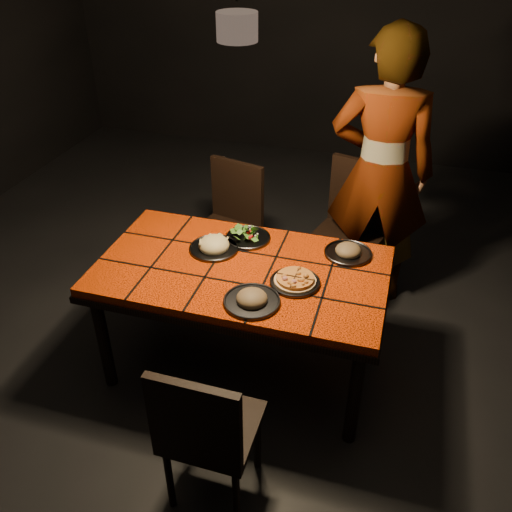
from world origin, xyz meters
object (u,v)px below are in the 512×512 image
(diner, at_px, (381,173))
(plate_pizza, at_px, (295,281))
(chair_far_left, at_px, (230,218))
(chair_far_right, at_px, (352,223))
(dining_table, at_px, (242,278))
(chair_near, at_px, (205,430))
(plate_pasta, at_px, (214,246))

(diner, height_order, plate_pizza, diner)
(chair_far_left, distance_m, chair_far_right, 0.87)
(dining_table, xyz_separation_m, chair_far_right, (0.49, 0.97, -0.10))
(diner, bearing_deg, chair_near, 72.51)
(chair_far_right, distance_m, plate_pizza, 1.07)
(dining_table, distance_m, plate_pizza, 0.34)
(chair_far_right, bearing_deg, chair_far_left, -157.77)
(chair_near, height_order, chair_far_right, chair_far_right)
(chair_near, xyz_separation_m, chair_far_left, (-0.49, 1.78, 0.02))
(chair_far_right, height_order, diner, diner)
(dining_table, xyz_separation_m, plate_pasta, (-0.21, 0.12, 0.10))
(dining_table, height_order, chair_far_left, chair_far_left)
(dining_table, xyz_separation_m, chair_far_left, (-0.37, 0.86, -0.14))
(chair_far_left, height_order, diner, diner)
(dining_table, xyz_separation_m, chair_near, (0.12, -0.92, -0.16))
(chair_near, relative_size, chair_far_left, 0.97)
(chair_far_left, distance_m, diner, 1.10)
(plate_pizza, bearing_deg, chair_near, -103.00)
(chair_near, relative_size, plate_pasta, 3.11)
(plate_pasta, bearing_deg, diner, 46.70)
(chair_near, xyz_separation_m, plate_pasta, (-0.33, 1.04, 0.26))
(plate_pizza, distance_m, plate_pasta, 0.56)
(plate_pizza, bearing_deg, diner, 73.68)
(diner, bearing_deg, plate_pasta, 44.09)
(chair_far_left, bearing_deg, dining_table, -52.71)
(dining_table, distance_m, chair_far_left, 0.95)
(chair_far_right, distance_m, plate_pasta, 1.11)
(diner, xyz_separation_m, plate_pizza, (-0.32, -1.09, -0.18))
(diner, relative_size, plate_pizza, 7.05)
(diner, bearing_deg, chair_far_right, 17.49)
(chair_far_right, relative_size, diner, 0.53)
(dining_table, xyz_separation_m, plate_pizza, (0.32, -0.07, 0.10))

